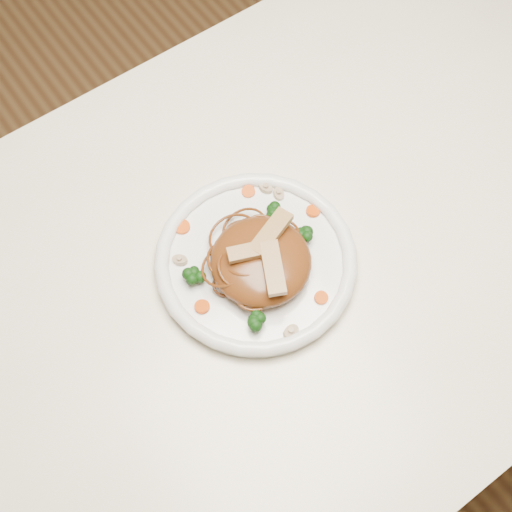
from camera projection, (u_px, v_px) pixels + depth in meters
ground at (278, 388)px, 1.65m from camera, size 4.00×4.00×0.00m
table at (291, 270)px, 1.07m from camera, size 1.20×0.80×0.75m
plate at (256, 263)px, 0.95m from camera, size 0.30×0.30×0.02m
noodle_mound at (261, 261)px, 0.92m from camera, size 0.14×0.14×0.04m
chicken_a at (271, 232)px, 0.91m from camera, size 0.08×0.05×0.01m
chicken_b at (252, 251)px, 0.90m from camera, size 0.07×0.04×0.01m
chicken_c at (273, 268)px, 0.88m from camera, size 0.05×0.08×0.01m
broccoli_0 at (273, 213)px, 0.96m from camera, size 0.03×0.03×0.03m
broccoli_1 at (194, 275)px, 0.92m from camera, size 0.03×0.03×0.03m
broccoli_2 at (257, 320)px, 0.89m from camera, size 0.03×0.03×0.03m
broccoli_3 at (306, 234)px, 0.95m from camera, size 0.03×0.03×0.03m
carrot_0 at (248, 192)px, 0.99m from camera, size 0.03×0.03×0.00m
carrot_1 at (202, 307)px, 0.91m from camera, size 0.03×0.03×0.00m
carrot_2 at (313, 211)px, 0.98m from camera, size 0.02×0.02×0.00m
carrot_3 at (182, 227)px, 0.97m from camera, size 0.03×0.03×0.00m
carrot_4 at (321, 298)px, 0.92m from camera, size 0.02×0.02×0.00m
mushroom_0 at (291, 332)px, 0.90m from camera, size 0.03×0.03×0.01m
mushroom_1 at (279, 194)px, 0.99m from camera, size 0.03×0.03×0.01m
mushroom_2 at (180, 260)px, 0.94m from camera, size 0.03×0.03×0.01m
mushroom_3 at (266, 188)px, 1.00m from camera, size 0.03×0.03×0.01m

